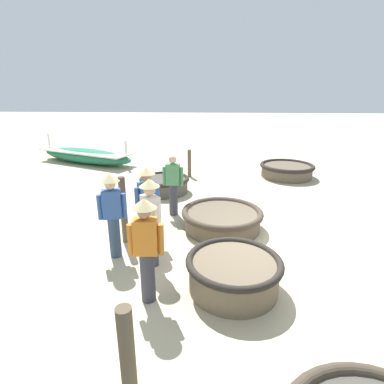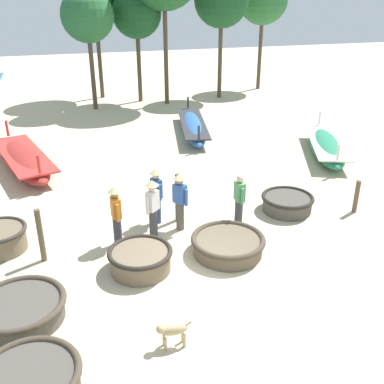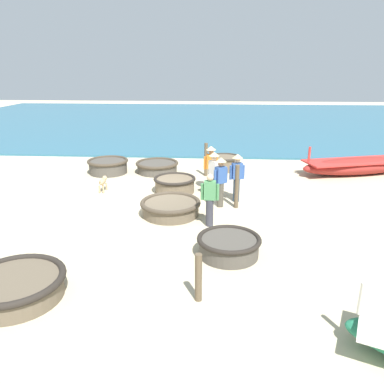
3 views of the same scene
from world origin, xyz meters
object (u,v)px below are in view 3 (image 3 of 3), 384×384
coracle_front_left (108,166)px  fisherman_with_hat (211,165)px  coracle_upturned (175,184)px  mooring_post_shoreline (237,187)px  mooring_post_mid_beach (206,160)px  coracle_nearest (225,162)px  coracle_far_left (229,245)px  coracle_front_right (171,207)px  fisherman_crouching (210,199)px  coracle_tilted (157,166)px  fisherman_by_coracle (214,172)px  coracle_center (15,286)px  dog (103,182)px  long_boat_ochre_hull (359,166)px  fisherman_standing_right (221,179)px  mooring_post_inland (198,278)px

coracle_front_left → fisherman_with_hat: 4.99m
coracle_upturned → mooring_post_shoreline: bearing=55.6°
mooring_post_mid_beach → coracle_nearest: bearing=142.2°
coracle_front_left → coracle_nearest: size_ratio=1.24×
fisherman_with_hat → mooring_post_shoreline: fisherman_with_hat is taller
coracle_far_left → coracle_nearest: coracle_nearest is taller
coracle_front_right → fisherman_with_hat: fisherman_with_hat is taller
mooring_post_mid_beach → fisherman_crouching: bearing=2.7°
coracle_front_left → coracle_nearest: (-0.88, 5.09, 0.01)m
coracle_tilted → fisherman_by_coracle: 4.18m
mooring_post_shoreline → coracle_far_left: bearing=-5.9°
coracle_center → dog: 6.79m
long_boat_ochre_hull → mooring_post_mid_beach: bearing=-83.8°
coracle_nearest → coracle_front_right: bearing=-18.0°
fisherman_standing_right → mooring_post_mid_beach: bearing=-171.1°
fisherman_standing_right → mooring_post_shoreline: size_ratio=1.16×
coracle_center → long_boat_ochre_hull: size_ratio=0.37×
coracle_far_left → coracle_front_left: coracle_front_left is taller
coracle_center → coracle_upturned: (-6.89, 2.46, 0.03)m
coracle_front_right → mooring_post_shoreline: size_ratio=1.31×
coracle_center → long_boat_ochre_hull: (-9.83, 10.12, 0.10)m
coracle_nearest → mooring_post_inland: bearing=-4.2°
coracle_front_right → coracle_upturned: (-2.26, -0.11, 0.05)m
coracle_far_left → dog: (-4.72, -4.50, 0.10)m
coracle_tilted → mooring_post_inland: mooring_post_inland is taller
fisherman_by_coracle → fisherman_standing_right: (0.80, 0.22, 0.00)m
fisherman_with_hat → mooring_post_mid_beach: bearing=-173.1°
coracle_tilted → fisherman_with_hat: bearing=45.9°
coracle_front_right → fisherman_crouching: (0.78, 1.23, 0.58)m
fisherman_by_coracle → mooring_post_inland: 6.14m
fisherman_standing_right → fisherman_crouching: fisherman_standing_right is taller
coracle_center → mooring_post_inland: size_ratio=1.95×
fisherman_by_coracle → mooring_post_inland: bearing=-2.4°
fisherman_by_coracle → coracle_front_right: bearing=-39.1°
coracle_far_left → mooring_post_inland: (1.91, -0.66, 0.24)m
coracle_front_right → coracle_nearest: coracle_nearest is taller
coracle_upturned → coracle_far_left: bearing=20.9°
long_boat_ochre_hull → mooring_post_shoreline: (4.44, -5.48, 0.35)m
fisherman_crouching → dog: size_ratio=2.29×
coracle_upturned → fisherman_crouching: bearing=23.8°
coracle_front_right → mooring_post_inland: 4.61m
fisherman_by_coracle → dog: fisherman_by_coracle is taller
fisherman_with_hat → mooring_post_mid_beach: (-1.88, -0.23, -0.25)m
fisherman_crouching → mooring_post_inland: (3.70, -0.15, -0.33)m
fisherman_with_hat → dog: fisherman_with_hat is taller
coracle_tilted → dog: 3.20m
coracle_upturned → coracle_tilted: coracle_upturned is taller
coracle_front_left → fisherman_by_coracle: 5.56m
dog → coracle_far_left: bearing=43.6°
fisherman_standing_right → coracle_far_left: bearing=3.1°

